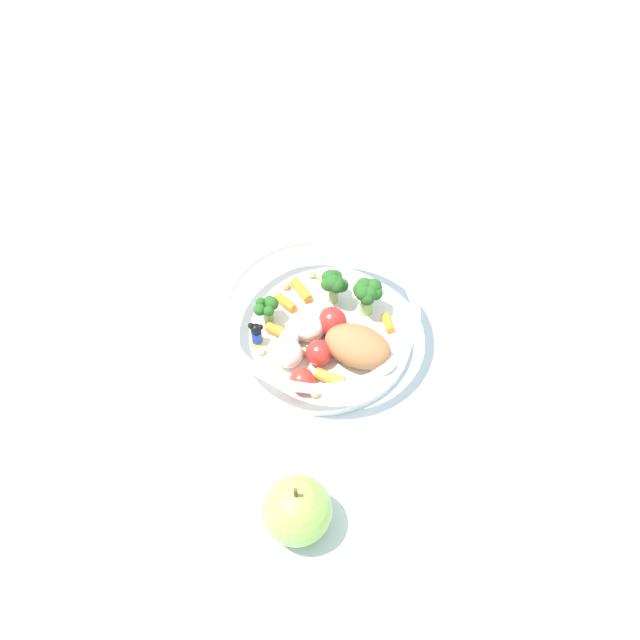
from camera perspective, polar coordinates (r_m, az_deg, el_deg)
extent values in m
plane|color=silver|center=(0.76, -0.80, -1.82)|extent=(2.40, 2.40, 0.00)
cylinder|color=white|center=(0.76, 0.00, -1.27)|extent=(0.21, 0.21, 0.01)
torus|color=white|center=(0.72, 0.00, 1.07)|extent=(0.22, 0.22, 0.01)
ellipsoid|color=#9E663D|center=(0.72, 3.29, -2.28)|extent=(0.06, 0.08, 0.04)
cylinder|color=#8EB766|center=(0.77, 4.05, 1.31)|extent=(0.01, 0.01, 0.02)
sphere|color=#23561E|center=(0.75, 4.23, 2.76)|extent=(0.02, 0.02, 0.02)
sphere|color=#23561E|center=(0.75, 3.83, 2.95)|extent=(0.02, 0.02, 0.02)
sphere|color=#23561E|center=(0.75, 3.68, 2.62)|extent=(0.02, 0.02, 0.02)
sphere|color=#23561E|center=(0.74, 3.76, 2.33)|extent=(0.02, 0.02, 0.02)
sphere|color=#23561E|center=(0.74, 4.11, 1.92)|extent=(0.02, 0.02, 0.02)
sphere|color=#23561E|center=(0.74, 4.32, 2.28)|extent=(0.02, 0.02, 0.02)
sphere|color=#23561E|center=(0.75, 4.85, 2.33)|extent=(0.02, 0.02, 0.02)
sphere|color=#23561E|center=(0.75, 4.66, 2.85)|extent=(0.02, 0.02, 0.02)
cylinder|color=#7FAD5B|center=(0.76, -4.52, 0.47)|extent=(0.01, 0.01, 0.02)
sphere|color=#23561E|center=(0.75, -4.38, 1.48)|extent=(0.02, 0.02, 0.02)
sphere|color=#23561E|center=(0.75, -5.16, 1.53)|extent=(0.01, 0.01, 0.01)
sphere|color=#23561E|center=(0.75, -5.15, 1.12)|extent=(0.01, 0.01, 0.01)
sphere|color=#23561E|center=(0.74, -4.34, 1.05)|extent=(0.01, 0.01, 0.01)
sphere|color=#23561E|center=(0.75, -4.20, 1.41)|extent=(0.02, 0.02, 0.02)
cylinder|color=#7FAD5B|center=(0.78, 1.15, 2.28)|extent=(0.01, 0.01, 0.02)
sphere|color=#23561E|center=(0.77, 1.37, 3.80)|extent=(0.02, 0.02, 0.02)
sphere|color=#23561E|center=(0.76, 0.89, 3.65)|extent=(0.02, 0.02, 0.02)
sphere|color=#23561E|center=(0.76, 0.77, 3.46)|extent=(0.02, 0.02, 0.02)
sphere|color=#23561E|center=(0.75, 0.73, 3.13)|extent=(0.02, 0.02, 0.02)
sphere|color=#23561E|center=(0.75, 1.13, 3.23)|extent=(0.02, 0.02, 0.02)
sphere|color=#23561E|center=(0.75, 1.48, 3.03)|extent=(0.02, 0.02, 0.02)
sphere|color=#23561E|center=(0.76, 1.88, 3.02)|extent=(0.02, 0.02, 0.02)
sphere|color=#23561E|center=(0.76, 1.46, 3.41)|extent=(0.02, 0.02, 0.02)
sphere|color=silver|center=(0.73, -2.67, -1.64)|extent=(0.02, 0.02, 0.02)
sphere|color=silver|center=(0.73, -3.66, -2.42)|extent=(0.02, 0.02, 0.02)
sphere|color=silver|center=(0.72, -3.22, -2.47)|extent=(0.02, 0.02, 0.02)
sphere|color=silver|center=(0.72, -2.75, -2.94)|extent=(0.03, 0.03, 0.03)
sphere|color=silver|center=(0.72, -2.82, -2.41)|extent=(0.02, 0.02, 0.02)
sphere|color=silver|center=(0.75, -0.88, 0.22)|extent=(0.03, 0.03, 0.03)
sphere|color=silver|center=(0.74, -1.29, -0.50)|extent=(0.03, 0.03, 0.03)
sphere|color=silver|center=(0.74, -1.53, -0.79)|extent=(0.03, 0.03, 0.03)
sphere|color=silver|center=(0.74, -1.06, -0.83)|extent=(0.03, 0.03, 0.03)
sphere|color=silver|center=(0.74, -0.87, -0.53)|extent=(0.03, 0.03, 0.03)
cube|color=yellow|center=(0.75, -5.44, -1.88)|extent=(0.02, 0.01, 0.00)
cylinder|color=#1933B2|center=(0.74, -5.49, -1.41)|extent=(0.01, 0.01, 0.02)
sphere|color=black|center=(0.73, -5.57, -0.77)|extent=(0.01, 0.01, 0.01)
sphere|color=black|center=(0.72, -5.19, -0.63)|extent=(0.01, 0.01, 0.01)
sphere|color=black|center=(0.73, -6.01, -0.50)|extent=(0.01, 0.01, 0.01)
cylinder|color=orange|center=(0.77, -1.19, 0.67)|extent=(0.03, 0.02, 0.01)
cylinder|color=orange|center=(0.71, 0.85, -5.03)|extent=(0.02, 0.03, 0.01)
cylinder|color=orange|center=(0.76, 5.89, -0.25)|extent=(0.03, 0.02, 0.01)
cylinder|color=orange|center=(0.75, -3.60, -0.97)|extent=(0.02, 0.03, 0.01)
cylinder|color=orange|center=(0.79, -1.64, 2.60)|extent=(0.03, 0.03, 0.01)
cylinder|color=orange|center=(0.78, -3.01, 1.53)|extent=(0.02, 0.03, 0.01)
sphere|color=red|center=(0.72, -0.09, -2.85)|extent=(0.03, 0.03, 0.03)
sphere|color=red|center=(0.74, 1.02, -0.12)|extent=(0.03, 0.03, 0.03)
sphere|color=red|center=(0.70, -1.58, -5.26)|extent=(0.03, 0.03, 0.03)
sphere|color=tan|center=(0.73, -1.47, -2.73)|extent=(0.01, 0.01, 0.01)
sphere|color=#D1B775|center=(0.79, 0.28, 3.25)|extent=(0.01, 0.01, 0.01)
sphere|color=#D1B775|center=(0.74, -5.12, -2.68)|extent=(0.01, 0.01, 0.01)
sphere|color=#D1B775|center=(0.80, -0.73, 4.02)|extent=(0.01, 0.01, 0.01)
sphere|color=#D1B775|center=(0.75, 3.67, -1.13)|extent=(0.01, 0.01, 0.01)
sphere|color=#D1B775|center=(0.80, 0.02, 3.81)|extent=(0.01, 0.01, 0.01)
sphere|color=#D1B775|center=(0.71, 3.28, -5.32)|extent=(0.01, 0.01, 0.01)
sphere|color=#D1B775|center=(0.70, -0.43, -6.31)|extent=(0.01, 0.01, 0.01)
sphere|color=tan|center=(0.79, -3.00, 3.00)|extent=(0.01, 0.01, 0.01)
sphere|color=#D1B775|center=(0.74, 5.40, -1.87)|extent=(0.01, 0.01, 0.01)
sphere|color=tan|center=(0.71, -3.09, -5.51)|extent=(0.01, 0.01, 0.01)
sphere|color=#8CB74C|center=(0.63, -2.01, -16.12)|extent=(0.07, 0.07, 0.07)
cylinder|color=brown|center=(0.59, -2.12, -14.70)|extent=(0.00, 0.00, 0.01)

